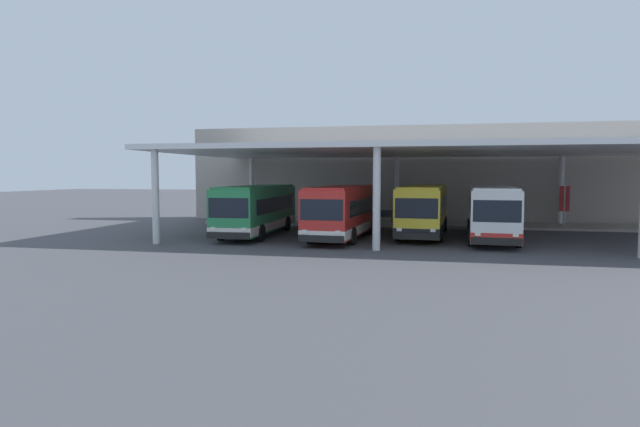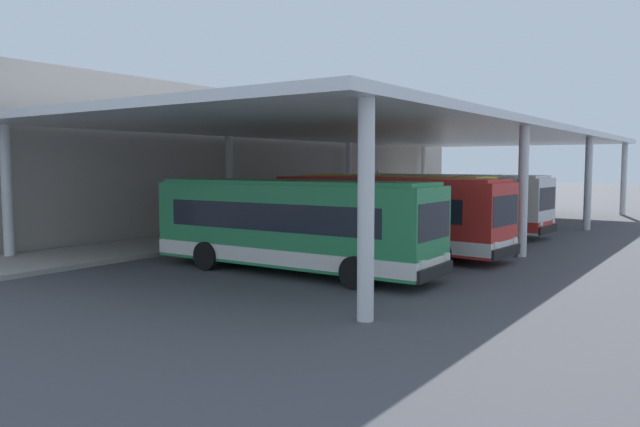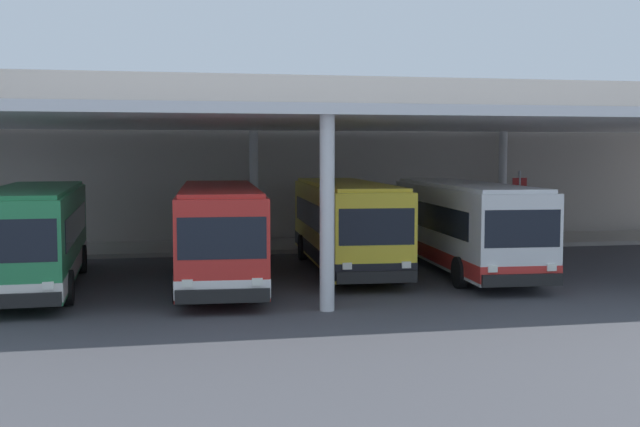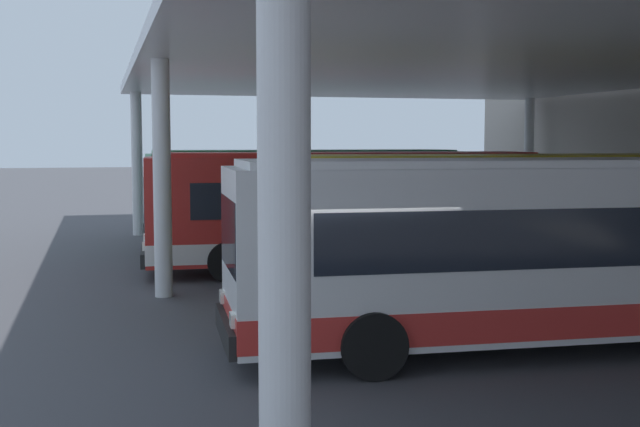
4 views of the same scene
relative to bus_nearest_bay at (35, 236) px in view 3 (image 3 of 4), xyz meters
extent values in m
plane|color=#47474C|center=(14.38, -2.86, -1.66)|extent=(200.00, 200.00, 0.00)
cube|color=#A39E93|center=(14.38, 8.89, -1.57)|extent=(42.00, 4.50, 0.18)
cube|color=#ADA399|center=(14.38, 12.14, 2.29)|extent=(48.00, 1.60, 7.90)
cube|color=silver|center=(14.38, 2.64, 3.74)|extent=(40.00, 17.00, 0.30)
cylinder|color=silver|center=(8.21, -5.36, 0.97)|extent=(0.40, 0.40, 5.25)
cylinder|color=silver|center=(8.21, 10.64, 0.97)|extent=(0.40, 0.40, 5.25)
cylinder|color=silver|center=(20.54, 10.64, 0.97)|extent=(0.40, 0.40, 5.25)
cube|color=#28844C|center=(0.00, 0.00, 0.04)|extent=(2.73, 10.45, 2.70)
cube|color=white|center=(0.00, 0.00, -0.96)|extent=(2.75, 10.47, 0.50)
cube|color=black|center=(0.00, 0.15, 0.34)|extent=(2.73, 8.58, 0.90)
cube|color=black|center=(0.11, -5.15, 0.39)|extent=(2.30, 0.17, 1.10)
cube|color=black|center=(0.12, -5.24, -1.11)|extent=(2.45, 0.21, 0.36)
cube|color=#2A8B50|center=(0.00, 0.00, 1.45)|extent=(2.52, 10.03, 0.12)
cube|color=yellow|center=(0.11, -5.12, 1.21)|extent=(1.75, 0.16, 0.28)
cube|color=white|center=(1.02, -5.21, -0.76)|extent=(0.28, 0.09, 0.20)
cylinder|color=black|center=(1.30, -3.20, -1.16)|extent=(0.30, 1.01, 1.00)
cylinder|color=black|center=(-1.29, 2.83, -1.16)|extent=(0.30, 1.01, 1.00)
cylinder|color=black|center=(1.16, 2.89, -1.16)|extent=(0.30, 1.01, 1.00)
cube|color=red|center=(5.73, -0.41, 0.04)|extent=(3.18, 10.54, 2.70)
cube|color=white|center=(5.73, -0.41, -0.96)|extent=(3.20, 10.56, 0.50)
cube|color=black|center=(5.74, -0.26, 0.34)|extent=(3.10, 8.68, 0.90)
cube|color=black|center=(5.39, -5.54, 0.39)|extent=(2.30, 0.27, 1.10)
cube|color=black|center=(5.38, -5.63, -1.11)|extent=(2.46, 0.32, 0.36)
cube|color=red|center=(5.73, -0.41, 1.45)|extent=(2.95, 10.11, 0.12)
cube|color=yellow|center=(5.39, -5.52, 1.21)|extent=(1.75, 0.23, 0.28)
cube|color=white|center=(4.48, -5.57, -0.76)|extent=(0.28, 0.10, 0.20)
cube|color=white|center=(6.28, -5.68, -0.76)|extent=(0.28, 0.10, 0.20)
cylinder|color=black|center=(4.29, -3.54, -1.16)|extent=(0.35, 1.02, 1.00)
cylinder|color=black|center=(6.74, -3.70, -1.16)|extent=(0.35, 1.02, 1.00)
cylinder|color=black|center=(4.69, 2.53, -1.16)|extent=(0.35, 1.02, 1.00)
cylinder|color=black|center=(7.14, 2.37, -1.16)|extent=(0.35, 1.02, 1.00)
cube|color=yellow|center=(10.46, 1.80, 0.04)|extent=(3.11, 10.53, 2.70)
cube|color=black|center=(10.46, 1.80, -0.96)|extent=(3.13, 10.55, 0.50)
cube|color=black|center=(10.47, 1.95, 0.34)|extent=(3.04, 8.66, 0.90)
cube|color=black|center=(10.15, -3.34, 0.39)|extent=(2.30, 0.26, 1.10)
cube|color=black|center=(10.15, -3.43, -1.11)|extent=(2.46, 0.31, 0.36)
cube|color=yellow|center=(10.46, 1.80, 1.45)|extent=(2.89, 10.10, 0.12)
cube|color=yellow|center=(10.16, -3.31, 1.21)|extent=(1.75, 0.22, 0.28)
cube|color=white|center=(9.25, -3.37, -0.76)|extent=(0.28, 0.10, 0.20)
cube|color=white|center=(11.05, -3.48, -0.76)|extent=(0.28, 0.10, 0.20)
cylinder|color=black|center=(9.04, -1.35, -1.16)|extent=(0.34, 1.01, 1.00)
cylinder|color=black|center=(11.49, -1.49, -1.16)|extent=(0.34, 1.01, 1.00)
cylinder|color=black|center=(9.41, 4.73, -1.16)|extent=(0.34, 1.01, 1.00)
cylinder|color=black|center=(11.85, 4.58, -1.16)|extent=(0.34, 1.01, 1.00)
cube|color=white|center=(14.46, 0.39, 0.04)|extent=(3.14, 10.53, 2.70)
cube|color=red|center=(14.46, 0.39, -0.96)|extent=(3.16, 10.56, 0.50)
cube|color=black|center=(14.47, 0.54, 0.34)|extent=(3.06, 8.67, 0.90)
cube|color=black|center=(14.14, -4.75, 0.39)|extent=(2.30, 0.26, 1.10)
cube|color=black|center=(14.13, -4.84, -1.11)|extent=(2.46, 0.31, 0.36)
cube|color=white|center=(14.46, 0.39, 1.45)|extent=(2.91, 10.11, 0.12)
cube|color=yellow|center=(14.14, -4.72, 1.21)|extent=(1.75, 0.23, 0.28)
cube|color=white|center=(13.24, -4.78, -0.76)|extent=(0.28, 0.10, 0.20)
cube|color=white|center=(15.03, -4.89, -0.76)|extent=(0.28, 0.10, 0.20)
cylinder|color=black|center=(13.04, -2.76, -1.16)|extent=(0.34, 1.02, 1.00)
cylinder|color=black|center=(15.48, -2.91, -1.16)|extent=(0.34, 1.02, 1.00)
cylinder|color=black|center=(13.41, 3.32, -1.16)|extent=(0.34, 1.02, 1.00)
cylinder|color=black|center=(15.86, 3.17, -1.16)|extent=(0.34, 1.02, 1.00)
cube|color=#4C515B|center=(7.28, 8.89, -1.03)|extent=(1.80, 0.44, 0.08)
cube|color=#4C515B|center=(7.28, 9.09, -0.78)|extent=(1.80, 0.06, 0.44)
cube|color=#2D2D33|center=(6.58, 8.89, -1.25)|extent=(0.10, 0.36, 0.45)
cube|color=#2D2D33|center=(7.98, 8.89, -1.25)|extent=(0.10, 0.36, 0.45)
cylinder|color=#33383D|center=(5.19, 9.14, -1.03)|extent=(0.48, 0.48, 0.90)
cylinder|color=black|center=(5.19, 9.14, -0.54)|extent=(0.52, 0.52, 0.08)
cylinder|color=#B2B2B7|center=(20.21, 8.09, 0.12)|extent=(0.12, 0.12, 3.20)
cube|color=#B22323|center=(20.21, 8.07, 0.51)|extent=(0.70, 0.04, 1.80)
camera|label=1|loc=(10.94, -31.96, 2.19)|focal=29.39mm
camera|label=2|loc=(-16.43, -12.63, 2.06)|focal=34.21mm
camera|label=3|loc=(3.68, -26.25, 2.64)|focal=45.04mm
camera|label=4|loc=(26.44, -6.68, 1.80)|focal=45.66mm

